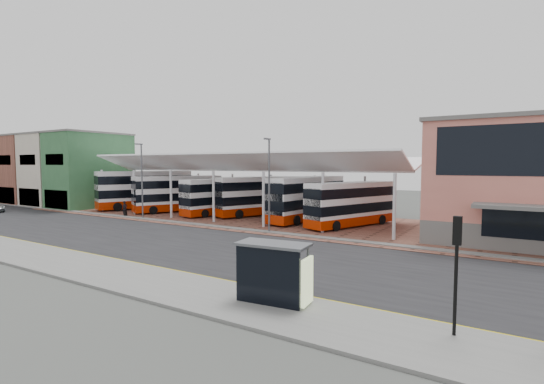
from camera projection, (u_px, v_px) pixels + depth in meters
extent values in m
plane|color=#3E413D|center=(202.00, 243.00, 29.51)|extent=(140.00, 140.00, 0.00)
cube|color=black|center=(193.00, 245.00, 28.66)|extent=(120.00, 14.00, 0.02)
cube|color=brown|center=(305.00, 223.00, 39.50)|extent=(72.00, 16.00, 0.06)
cube|color=#626260|center=(93.00, 269.00, 21.86)|extent=(120.00, 4.00, 0.14)
cube|color=#626260|center=(249.00, 230.00, 34.77)|extent=(120.00, 0.80, 0.14)
cube|color=#CDBB00|center=(123.00, 262.00, 23.57)|extent=(120.00, 0.12, 0.01)
cube|color=#CDBB00|center=(127.00, 261.00, 23.82)|extent=(120.00, 0.12, 0.01)
cylinder|color=silver|center=(102.00, 191.00, 49.11)|extent=(0.26, 0.26, 5.20)
cylinder|color=silver|center=(168.00, 188.00, 58.47)|extent=(0.26, 0.26, 4.60)
cylinder|color=silver|center=(134.00, 192.00, 45.97)|extent=(0.26, 0.26, 5.20)
cylinder|color=silver|center=(199.00, 190.00, 55.33)|extent=(0.26, 0.26, 4.60)
cylinder|color=silver|center=(171.00, 194.00, 42.83)|extent=(0.26, 0.26, 5.20)
cylinder|color=silver|center=(233.00, 191.00, 52.19)|extent=(0.26, 0.26, 4.60)
cylinder|color=silver|center=(214.00, 197.00, 39.69)|extent=(0.26, 0.26, 5.20)
cylinder|color=silver|center=(271.00, 193.00, 49.05)|extent=(0.26, 0.26, 4.60)
cylinder|color=silver|center=(263.00, 200.00, 36.55)|extent=(0.26, 0.26, 5.20)
cylinder|color=silver|center=(315.00, 195.00, 45.91)|extent=(0.26, 0.26, 4.60)
cylinder|color=silver|center=(323.00, 203.00, 33.41)|extent=(0.26, 0.26, 5.20)
cylinder|color=silver|center=(365.00, 197.00, 42.77)|extent=(0.26, 0.26, 4.60)
cylinder|color=silver|center=(394.00, 207.00, 30.27)|extent=(0.26, 0.26, 5.20)
cylinder|color=silver|center=(423.00, 200.00, 39.63)|extent=(0.26, 0.26, 4.60)
cube|color=white|center=(227.00, 162.00, 41.31)|extent=(37.00, 4.95, 1.95)
cube|color=white|center=(257.00, 164.00, 46.08)|extent=(37.00, 7.12, 1.43)
cube|color=#3A7142|center=(91.00, 171.00, 54.21)|extent=(6.20, 10.00, 10.00)
cube|color=black|center=(56.00, 199.00, 50.30)|extent=(5.20, 0.20, 2.40)
cube|color=black|center=(55.00, 159.00, 49.94)|extent=(4.00, 0.20, 1.40)
cube|color=#65625F|center=(89.00, 133.00, 53.85)|extent=(6.40, 10.20, 0.25)
cube|color=beige|center=(64.00, 170.00, 57.61)|extent=(6.20, 10.00, 10.00)
cube|color=black|center=(30.00, 197.00, 53.70)|extent=(5.20, 0.20, 2.40)
cube|color=black|center=(28.00, 160.00, 53.34)|extent=(4.00, 0.20, 1.40)
cube|color=#65625F|center=(62.00, 135.00, 57.25)|extent=(6.40, 10.20, 0.25)
cube|color=brown|center=(40.00, 170.00, 61.01)|extent=(6.20, 10.00, 10.00)
cube|color=black|center=(6.00, 195.00, 57.10)|extent=(5.20, 0.20, 2.40)
cube|color=black|center=(4.00, 160.00, 56.75)|extent=(4.00, 0.20, 1.40)
cube|color=#65625F|center=(38.00, 137.00, 60.66)|extent=(6.40, 10.20, 0.25)
cube|color=tan|center=(18.00, 170.00, 64.41)|extent=(6.20, 10.00, 10.00)
cube|color=#65625F|center=(17.00, 138.00, 64.06)|extent=(6.40, 10.20, 0.25)
cylinder|color=#54565C|center=(142.00, 182.00, 41.91)|extent=(0.16, 0.16, 8.00)
cube|color=#54565C|center=(139.00, 144.00, 41.38)|extent=(0.15, 0.90, 0.15)
cylinder|color=#54565C|center=(269.00, 186.00, 33.54)|extent=(0.16, 0.16, 8.00)
cube|color=#54565C|center=(267.00, 139.00, 33.00)|extent=(0.15, 0.90, 0.15)
cube|color=white|center=(145.00, 189.00, 51.97)|extent=(7.38, 11.95, 4.65)
cube|color=#B02000|center=(145.00, 203.00, 52.10)|extent=(7.43, 12.01, 0.97)
cube|color=black|center=(145.00, 192.00, 52.00)|extent=(7.43, 12.01, 1.03)
cube|color=black|center=(145.00, 179.00, 51.88)|extent=(7.43, 12.01, 1.03)
cube|color=black|center=(97.00, 191.00, 48.69)|extent=(2.26, 1.10, 3.89)
cylinder|color=black|center=(113.00, 205.00, 51.11)|extent=(0.72, 1.11, 1.08)
cylinder|color=black|center=(118.00, 207.00, 48.87)|extent=(0.72, 1.11, 1.08)
cylinder|color=black|center=(170.00, 202.00, 55.35)|extent=(0.72, 1.11, 1.08)
cylinder|color=black|center=(177.00, 203.00, 53.11)|extent=(0.72, 1.11, 1.08)
cube|color=white|center=(178.00, 193.00, 48.57)|extent=(6.97, 10.54, 4.15)
cube|color=#B02000|center=(178.00, 206.00, 48.68)|extent=(7.02, 10.60, 0.87)
cube|color=black|center=(178.00, 196.00, 48.60)|extent=(7.02, 10.60, 0.92)
cube|color=black|center=(178.00, 184.00, 48.49)|extent=(7.02, 10.60, 0.92)
cube|color=black|center=(134.00, 195.00, 45.85)|extent=(1.98, 1.07, 3.47)
cylinder|color=black|center=(148.00, 208.00, 47.96)|extent=(0.68, 0.98, 0.96)
cylinder|color=black|center=(153.00, 210.00, 45.91)|extent=(0.68, 0.98, 0.96)
cylinder|color=black|center=(201.00, 205.00, 51.48)|extent=(0.68, 0.98, 0.96)
cylinder|color=black|center=(208.00, 207.00, 49.43)|extent=(0.68, 0.98, 0.96)
cube|color=white|center=(221.00, 196.00, 45.80)|extent=(4.46, 10.26, 3.91)
cube|color=#B02000|center=(222.00, 209.00, 45.91)|extent=(4.50, 10.30, 0.82)
cube|color=black|center=(222.00, 199.00, 45.83)|extent=(4.50, 10.30, 0.86)
cube|color=black|center=(221.00, 187.00, 45.73)|extent=(4.50, 10.30, 0.86)
cube|color=black|center=(185.00, 199.00, 42.29)|extent=(2.01, 0.55, 3.27)
cylinder|color=black|center=(193.00, 212.00, 44.45)|extent=(0.45, 0.94, 0.91)
cylinder|color=black|center=(205.00, 214.00, 42.85)|extent=(0.45, 0.94, 0.91)
cylinder|color=black|center=(236.00, 207.00, 48.99)|extent=(0.45, 0.94, 0.91)
cylinder|color=black|center=(249.00, 209.00, 47.40)|extent=(0.45, 0.94, 0.91)
cube|color=white|center=(259.00, 195.00, 44.96)|extent=(6.43, 10.74, 4.16)
cube|color=#B02000|center=(259.00, 210.00, 45.07)|extent=(6.48, 10.79, 0.87)
cube|color=black|center=(259.00, 199.00, 44.99)|extent=(6.48, 10.79, 0.92)
cube|color=black|center=(259.00, 185.00, 44.88)|extent=(6.48, 10.79, 0.92)
cube|color=black|center=(218.00, 198.00, 41.94)|extent=(2.04, 0.95, 3.48)
cylinder|color=black|center=(228.00, 212.00, 44.12)|extent=(0.63, 1.00, 0.97)
cylinder|color=black|center=(239.00, 214.00, 42.14)|extent=(0.63, 1.00, 0.97)
cylinder|color=black|center=(277.00, 208.00, 48.03)|extent=(0.63, 1.00, 0.97)
cylinder|color=black|center=(289.00, 210.00, 46.05)|extent=(0.63, 1.00, 0.97)
cube|color=white|center=(306.00, 198.00, 40.65)|extent=(3.89, 11.19, 4.28)
cube|color=#B02000|center=(306.00, 214.00, 40.77)|extent=(3.94, 11.23, 0.90)
cube|color=black|center=(306.00, 202.00, 40.68)|extent=(3.94, 11.23, 0.95)
cube|color=black|center=(306.00, 186.00, 40.57)|extent=(3.94, 11.23, 0.95)
cube|color=black|center=(273.00, 202.00, 36.46)|extent=(2.23, 0.39, 3.59)
cylinder|color=black|center=(276.00, 218.00, 38.86)|extent=(0.41, 1.02, 1.00)
cylinder|color=black|center=(296.00, 220.00, 37.29)|extent=(0.41, 1.02, 1.00)
cylinder|color=black|center=(315.00, 212.00, 44.28)|extent=(0.41, 1.02, 1.00)
cylinder|color=black|center=(334.00, 213.00, 42.71)|extent=(0.41, 1.02, 1.00)
cube|color=white|center=(351.00, 203.00, 36.96)|extent=(5.69, 10.16, 3.91)
cube|color=#B02000|center=(351.00, 220.00, 37.07)|extent=(5.74, 10.21, 0.82)
cube|color=black|center=(351.00, 207.00, 36.99)|extent=(5.74, 10.21, 0.86)
cube|color=black|center=(351.00, 192.00, 36.89)|extent=(5.74, 10.21, 0.86)
cube|color=black|center=(312.00, 207.00, 33.96)|extent=(1.94, 0.81, 3.27)
cylinder|color=black|center=(318.00, 223.00, 36.04)|extent=(0.56, 0.94, 0.91)
cylinder|color=black|center=(336.00, 226.00, 34.24)|extent=(0.56, 0.94, 0.91)
cylinder|color=black|center=(363.00, 217.00, 39.92)|extent=(0.56, 0.94, 0.91)
cylinder|color=black|center=(382.00, 220.00, 38.12)|extent=(0.56, 0.94, 0.91)
imported|color=black|center=(125.00, 208.00, 44.61)|extent=(0.40, 0.60, 1.65)
cube|color=black|center=(125.00, 214.00, 44.09)|extent=(0.34, 0.24, 0.58)
cube|color=black|center=(267.00, 277.00, 15.92)|extent=(2.83, 0.41, 2.36)
cube|color=#54565C|center=(273.00, 244.00, 16.34)|extent=(3.16, 1.73, 0.11)
cylinder|color=#54565C|center=(252.00, 267.00, 17.51)|extent=(0.10, 0.10, 2.36)
cylinder|color=#54565C|center=(308.00, 274.00, 16.37)|extent=(0.10, 0.10, 2.36)
cube|color=#A4B77E|center=(307.00, 281.00, 15.78)|extent=(0.25, 1.05, 1.89)
cylinder|color=black|center=(455.00, 290.00, 13.10)|extent=(0.12, 0.12, 3.06)
cube|color=black|center=(457.00, 231.00, 12.96)|extent=(0.27, 0.21, 0.96)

